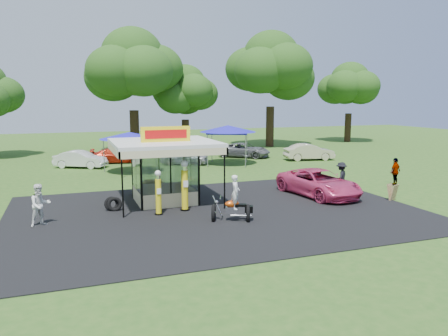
% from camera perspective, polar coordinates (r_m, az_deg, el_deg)
% --- Properties ---
extents(ground, '(120.00, 120.00, 0.00)m').
position_cam_1_polar(ground, '(20.11, 0.98, -7.16)').
color(ground, '#28531A').
rests_on(ground, ground).
extents(asphalt_apron, '(20.00, 14.00, 0.04)m').
position_cam_1_polar(asphalt_apron, '(21.92, -0.89, -5.74)').
color(asphalt_apron, black).
rests_on(asphalt_apron, ground).
extents(gas_station_kiosk, '(5.40, 5.40, 4.18)m').
position_cam_1_polar(gas_station_kiosk, '(23.86, -7.79, -0.28)').
color(gas_station_kiosk, white).
rests_on(gas_station_kiosk, ground).
extents(gas_pump_left, '(0.41, 0.41, 2.21)m').
position_cam_1_polar(gas_pump_left, '(21.38, -8.57, -3.35)').
color(gas_pump_left, black).
rests_on(gas_pump_left, ground).
extents(gas_pump_right, '(0.48, 0.48, 2.59)m').
position_cam_1_polar(gas_pump_right, '(21.98, -5.15, -2.46)').
color(gas_pump_right, black).
rests_on(gas_pump_right, ground).
extents(motorcycle, '(1.99, 1.49, 2.26)m').
position_cam_1_polar(motorcycle, '(20.13, 1.30, -4.55)').
color(motorcycle, black).
rests_on(motorcycle, ground).
extents(spare_tires, '(0.88, 0.54, 0.76)m').
position_cam_1_polar(spare_tires, '(22.72, -14.28, -4.58)').
color(spare_tires, black).
rests_on(spare_tires, ground).
extents(a_frame_sign, '(0.56, 0.62, 0.93)m').
position_cam_1_polar(a_frame_sign, '(26.01, 21.15, -2.98)').
color(a_frame_sign, '#593819').
rests_on(a_frame_sign, ground).
extents(kiosk_car, '(2.82, 1.13, 0.96)m').
position_cam_1_polar(kiosk_car, '(26.22, -8.75, -2.36)').
color(kiosk_car, yellow).
rests_on(kiosk_car, ground).
extents(pink_sedan, '(3.26, 5.86, 1.55)m').
position_cam_1_polar(pink_sedan, '(25.92, 12.26, -1.92)').
color(pink_sedan, '#D63A6E').
rests_on(pink_sedan, ground).
extents(spectator_west, '(1.14, 1.03, 1.90)m').
position_cam_1_polar(spectator_west, '(21.05, -22.88, -4.47)').
color(spectator_west, white).
rests_on(spectator_west, ground).
extents(spectator_east_a, '(1.33, 1.26, 1.80)m').
position_cam_1_polar(spectator_east_a, '(27.62, 15.06, -1.10)').
color(spectator_east_a, black).
rests_on(spectator_east_a, ground).
extents(spectator_east_b, '(1.15, 0.78, 1.81)m').
position_cam_1_polar(spectator_east_b, '(30.57, 21.46, -0.45)').
color(spectator_east_b, gray).
rests_on(spectator_east_b, ground).
extents(bg_car_a, '(4.45, 3.32, 1.40)m').
position_cam_1_polar(bg_car_a, '(37.70, -18.25, 1.09)').
color(bg_car_a, white).
rests_on(bg_car_a, ground).
extents(bg_car_b, '(4.61, 2.35, 1.28)m').
position_cam_1_polar(bg_car_b, '(39.66, -13.85, 1.57)').
color(bg_car_b, red).
rests_on(bg_car_b, ground).
extents(bg_car_c, '(4.42, 3.27, 1.40)m').
position_cam_1_polar(bg_car_c, '(37.73, -5.22, 1.51)').
color(bg_car_c, '#9D9DA1').
rests_on(bg_car_c, ground).
extents(bg_car_d, '(5.29, 4.94, 1.38)m').
position_cam_1_polar(bg_car_d, '(42.34, 2.68, 2.35)').
color(bg_car_d, slate).
rests_on(bg_car_d, ground).
extents(bg_car_e, '(4.76, 2.29, 1.50)m').
position_cam_1_polar(bg_car_e, '(41.09, 11.05, 2.07)').
color(bg_car_e, beige).
rests_on(bg_car_e, ground).
extents(tent_west, '(4.47, 4.47, 3.12)m').
position_cam_1_polar(tent_west, '(33.91, -12.25, 4.12)').
color(tent_west, gray).
rests_on(tent_west, ground).
extents(tent_east, '(4.82, 4.82, 3.37)m').
position_cam_1_polar(tent_east, '(37.46, 0.52, 5.11)').
color(tent_east, gray).
rests_on(tent_east, ground).
extents(oak_far_c, '(10.64, 10.64, 12.54)m').
position_cam_1_polar(oak_far_c, '(46.60, -11.81, 11.73)').
color(oak_far_c, black).
rests_on(oak_far_c, ground).
extents(oak_far_d, '(7.70, 7.70, 9.17)m').
position_cam_1_polar(oak_far_d, '(49.36, -5.11, 9.27)').
color(oak_far_d, black).
rests_on(oak_far_d, ground).
extents(oak_far_e, '(11.00, 11.00, 13.10)m').
position_cam_1_polar(oak_far_e, '(52.10, 6.12, 12.00)').
color(oak_far_e, black).
rests_on(oak_far_e, ground).
extents(oak_far_f, '(8.39, 8.39, 10.11)m').
position_cam_1_polar(oak_far_f, '(59.85, 16.06, 9.52)').
color(oak_far_f, black).
rests_on(oak_far_f, ground).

